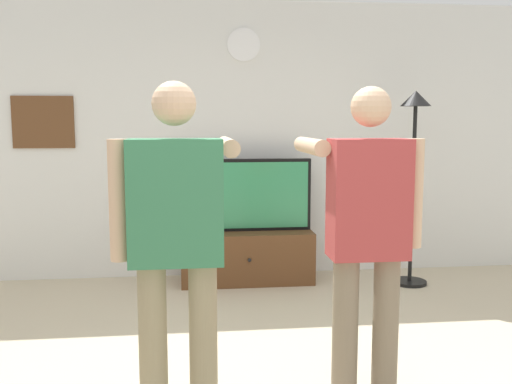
{
  "coord_description": "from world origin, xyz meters",
  "views": [
    {
      "loc": [
        -0.42,
        -2.67,
        1.54
      ],
      "look_at": [
        0.03,
        1.2,
        1.05
      ],
      "focal_mm": 39.63,
      "sensor_mm": 36.0,
      "label": 1
    }
  ],
  "objects_px": {
    "person_standing_nearer_lamp": "(177,236)",
    "framed_picture": "(43,122)",
    "tv_stand": "(247,257)",
    "wall_clock": "(244,45)",
    "person_standing_nearer_couch": "(367,229)",
    "television": "(246,195)",
    "floor_lamp": "(414,147)"
  },
  "relations": [
    {
      "from": "person_standing_nearer_lamp",
      "to": "framed_picture",
      "type": "bearing_deg",
      "value": 114.56
    },
    {
      "from": "tv_stand",
      "to": "wall_clock",
      "type": "distance_m",
      "value": 2.05
    },
    {
      "from": "wall_clock",
      "to": "person_standing_nearer_couch",
      "type": "relative_size",
      "value": 0.18
    },
    {
      "from": "television",
      "to": "person_standing_nearer_couch",
      "type": "bearing_deg",
      "value": -80.65
    },
    {
      "from": "wall_clock",
      "to": "person_standing_nearer_couch",
      "type": "distance_m",
      "value": 3.02
    },
    {
      "from": "person_standing_nearer_couch",
      "to": "framed_picture",
      "type": "bearing_deg",
      "value": 130.51
    },
    {
      "from": "wall_clock",
      "to": "floor_lamp",
      "type": "distance_m",
      "value": 1.89
    },
    {
      "from": "framed_picture",
      "to": "tv_stand",
      "type": "bearing_deg",
      "value": -8.81
    },
    {
      "from": "floor_lamp",
      "to": "person_standing_nearer_couch",
      "type": "height_order",
      "value": "floor_lamp"
    },
    {
      "from": "television",
      "to": "person_standing_nearer_couch",
      "type": "distance_m",
      "value": 2.49
    },
    {
      "from": "person_standing_nearer_couch",
      "to": "floor_lamp",
      "type": "bearing_deg",
      "value": 62.39
    },
    {
      "from": "wall_clock",
      "to": "person_standing_nearer_lamp",
      "type": "relative_size",
      "value": 0.18
    },
    {
      "from": "floor_lamp",
      "to": "person_standing_nearer_lamp",
      "type": "xyz_separation_m",
      "value": [
        -2.13,
        -2.31,
        -0.31
      ]
    },
    {
      "from": "framed_picture",
      "to": "person_standing_nearer_couch",
      "type": "distance_m",
      "value": 3.6
    },
    {
      "from": "tv_stand",
      "to": "television",
      "type": "bearing_deg",
      "value": 90.0
    },
    {
      "from": "television",
      "to": "person_standing_nearer_couch",
      "type": "height_order",
      "value": "person_standing_nearer_couch"
    },
    {
      "from": "tv_stand",
      "to": "floor_lamp",
      "type": "xyz_separation_m",
      "value": [
        1.53,
        -0.25,
        1.05
      ]
    },
    {
      "from": "television",
      "to": "wall_clock",
      "type": "relative_size",
      "value": 3.91
    },
    {
      "from": "tv_stand",
      "to": "wall_clock",
      "type": "height_order",
      "value": "wall_clock"
    },
    {
      "from": "wall_clock",
      "to": "person_standing_nearer_lamp",
      "type": "bearing_deg",
      "value": -101.85
    },
    {
      "from": "framed_picture",
      "to": "person_standing_nearer_lamp",
      "type": "height_order",
      "value": "framed_picture"
    },
    {
      "from": "person_standing_nearer_couch",
      "to": "wall_clock",
      "type": "bearing_deg",
      "value": 98.52
    },
    {
      "from": "person_standing_nearer_couch",
      "to": "person_standing_nearer_lamp",
      "type": "bearing_deg",
      "value": -171.2
    },
    {
      "from": "tv_stand",
      "to": "person_standing_nearer_lamp",
      "type": "height_order",
      "value": "person_standing_nearer_lamp"
    },
    {
      "from": "person_standing_nearer_lamp",
      "to": "person_standing_nearer_couch",
      "type": "xyz_separation_m",
      "value": [
        1.0,
        0.16,
        -0.02
      ]
    },
    {
      "from": "floor_lamp",
      "to": "person_standing_nearer_lamp",
      "type": "height_order",
      "value": "floor_lamp"
    },
    {
      "from": "wall_clock",
      "to": "framed_picture",
      "type": "xyz_separation_m",
      "value": [
        -1.9,
        0.0,
        -0.74
      ]
    },
    {
      "from": "floor_lamp",
      "to": "framed_picture",
      "type": "bearing_deg",
      "value": 171.03
    },
    {
      "from": "television",
      "to": "wall_clock",
      "type": "distance_m",
      "value": 1.45
    },
    {
      "from": "framed_picture",
      "to": "person_standing_nearer_couch",
      "type": "bearing_deg",
      "value": -49.49
    },
    {
      "from": "tv_stand",
      "to": "framed_picture",
      "type": "relative_size",
      "value": 2.21
    },
    {
      "from": "tv_stand",
      "to": "framed_picture",
      "type": "height_order",
      "value": "framed_picture"
    }
  ]
}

